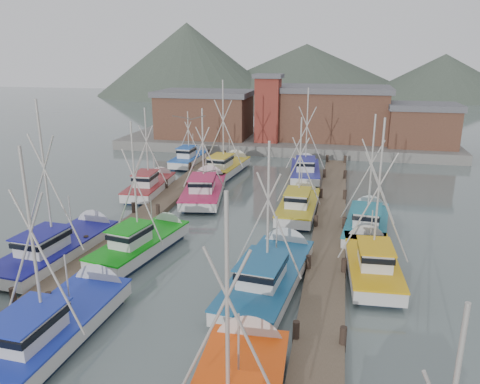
% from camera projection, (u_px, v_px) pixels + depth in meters
% --- Properties ---
extents(ground, '(260.00, 260.00, 0.00)m').
position_uv_depth(ground, '(217.00, 252.00, 30.12)').
color(ground, '#495856').
rests_on(ground, ground).
extents(dock_left, '(2.30, 46.00, 1.50)m').
position_uv_depth(dock_left, '(141.00, 220.00, 35.28)').
color(dock_left, '#4C402F').
rests_on(dock_left, ground).
extents(dock_right, '(2.30, 46.00, 1.50)m').
position_uv_depth(dock_right, '(329.00, 234.00, 32.42)').
color(dock_right, '#4C402F').
rests_on(dock_right, ground).
extents(quay, '(44.00, 16.00, 1.20)m').
position_uv_depth(quay, '(286.00, 141.00, 64.59)').
color(quay, gray).
rests_on(quay, ground).
extents(shed_left, '(12.72, 8.48, 6.20)m').
position_uv_depth(shed_left, '(205.00, 113.00, 63.90)').
color(shed_left, brown).
rests_on(shed_left, quay).
extents(shed_center, '(14.84, 9.54, 6.90)m').
position_uv_depth(shed_center, '(332.00, 112.00, 62.19)').
color(shed_center, brown).
rests_on(shed_center, quay).
extents(shed_right, '(8.48, 6.36, 5.20)m').
position_uv_depth(shed_right, '(422.00, 125.00, 57.38)').
color(shed_right, brown).
rests_on(shed_right, quay).
extents(lookout_tower, '(3.60, 3.60, 8.50)m').
position_uv_depth(lookout_tower, '(268.00, 108.00, 59.84)').
color(lookout_tower, maroon).
rests_on(lookout_tower, quay).
extents(distant_hills, '(175.00, 140.00, 42.00)m').
position_uv_depth(distant_hills, '(279.00, 93.00, 147.49)').
color(distant_hills, '#485446').
rests_on(distant_hills, ground).
extents(boat_0, '(4.00, 10.11, 9.86)m').
position_uv_depth(boat_0, '(56.00, 325.00, 20.79)').
color(boat_0, '#0E1B31').
rests_on(boat_0, ground).
extents(boat_4, '(4.10, 8.79, 9.17)m').
position_uv_depth(boat_4, '(145.00, 242.00, 29.91)').
color(boat_4, '#0E1B31').
rests_on(boat_4, ground).
extents(boat_5, '(4.29, 10.45, 9.12)m').
position_uv_depth(boat_5, '(271.00, 273.00, 25.67)').
color(boat_5, '#0E1B31').
rests_on(boat_5, ground).
extents(boat_6, '(4.38, 9.99, 10.74)m').
position_uv_depth(boat_6, '(62.00, 246.00, 29.23)').
color(boat_6, '#0E1B31').
rests_on(boat_6, ground).
extents(boat_7, '(3.91, 8.73, 9.80)m').
position_uv_depth(boat_7, '(371.00, 261.00, 27.23)').
color(boat_7, '#0E1B31').
rests_on(boat_7, ground).
extents(boat_8, '(4.69, 10.37, 8.80)m').
position_uv_depth(boat_8, '(205.00, 189.00, 41.57)').
color(boat_8, '#0E1B31').
rests_on(boat_8, ground).
extents(boat_9, '(3.41, 8.81, 8.44)m').
position_uv_depth(boat_9, '(299.00, 205.00, 37.29)').
color(boat_9, '#0E1B31').
rests_on(boat_9, ground).
extents(boat_10, '(3.46, 8.46, 8.45)m').
position_uv_depth(boat_10, '(151.00, 185.00, 42.70)').
color(boat_10, '#0E1B31').
rests_on(boat_10, ground).
extents(boat_11, '(3.71, 8.93, 9.20)m').
position_uv_depth(boat_11, '(367.00, 222.00, 33.37)').
color(boat_11, '#0E1B31').
rests_on(boat_11, ground).
extents(boat_12, '(4.19, 9.75, 10.58)m').
position_uv_depth(boat_12, '(226.00, 167.00, 49.47)').
color(boat_12, '#0E1B31').
rests_on(boat_12, ground).
extents(boat_13, '(3.91, 9.19, 9.84)m').
position_uv_depth(boat_13, '(305.00, 170.00, 48.19)').
color(boat_13, '#0E1B31').
rests_on(boat_13, ground).
extents(boat_14, '(2.81, 7.94, 6.69)m').
position_uv_depth(boat_14, '(191.00, 158.00, 53.62)').
color(boat_14, '#0E1B31').
rests_on(boat_14, ground).
extents(gull_near, '(1.52, 0.66, 0.24)m').
position_uv_depth(gull_near, '(189.00, 118.00, 21.07)').
color(gull_near, gray).
rests_on(gull_near, ground).
extents(gull_far, '(1.55, 0.64, 0.24)m').
position_uv_depth(gull_far, '(204.00, 171.00, 28.53)').
color(gull_far, gray).
rests_on(gull_far, ground).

